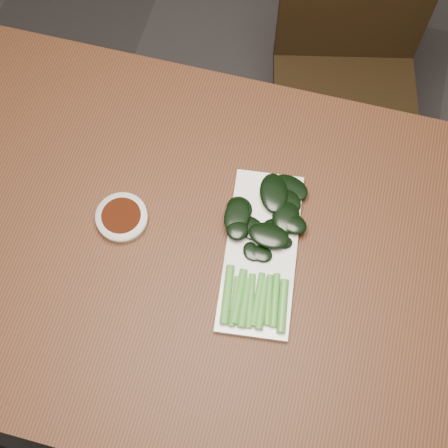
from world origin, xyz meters
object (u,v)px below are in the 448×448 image
at_px(table, 211,264).
at_px(gai_lan, 265,242).
at_px(serving_plate, 261,252).
at_px(sauce_bowl, 122,218).
at_px(chair_far, 347,76).

distance_m(table, gai_lan, 0.14).
height_order(table, serving_plate, serving_plate).
bearing_deg(gai_lan, sauce_bowl, -176.48).
bearing_deg(sauce_bowl, gai_lan, 3.52).
xyz_separation_m(chair_far, sauce_bowl, (-0.37, -0.65, 0.28)).
bearing_deg(table, serving_plate, 13.17).
bearing_deg(serving_plate, gai_lan, 76.85).
bearing_deg(sauce_bowl, chair_far, 60.21).
distance_m(table, sauce_bowl, 0.20).
distance_m(sauce_bowl, gai_lan, 0.28).
xyz_separation_m(chair_far, serving_plate, (-0.10, -0.64, 0.27)).
relative_size(chair_far, serving_plate, 2.63).
bearing_deg(chair_far, serving_plate, -111.67).
distance_m(chair_far, gai_lan, 0.70).
bearing_deg(sauce_bowl, serving_plate, 0.50).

